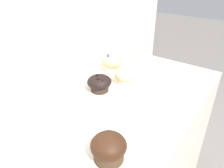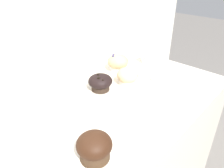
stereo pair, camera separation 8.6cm
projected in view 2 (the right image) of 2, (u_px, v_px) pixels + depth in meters
The scene contains 7 objects.
wall_back at pixel (29, 63), 1.22m from camera, with size 3.20×0.10×1.80m, color beige.
muffin_front_center at pixel (94, 147), 0.58m from camera, with size 0.10×0.10×0.08m.
muffin_back_left at pixel (118, 63), 1.05m from camera, with size 0.10×0.10×0.08m.
muffin_back_right at pixel (100, 82), 0.89m from camera, with size 0.10×0.10×0.07m.
muffin_front_left at pixel (127, 77), 0.94m from camera, with size 0.09×0.09×0.07m.
serving_plate at pixel (168, 78), 0.99m from camera, with size 0.17×0.17×0.01m.
price_card at pixel (145, 57), 1.13m from camera, with size 0.05×0.05×0.06m.
Camera 2 is at (-0.52, -0.50, 1.40)m, focal length 35.00 mm.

